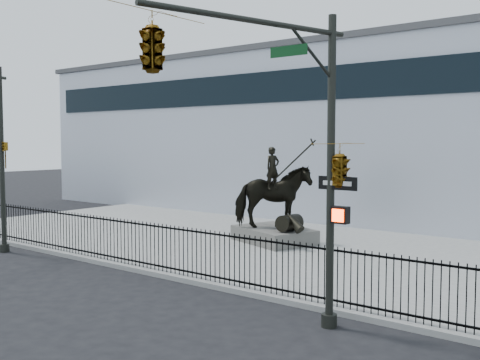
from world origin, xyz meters
The scene contains 7 objects.
ground centered at (0.00, 0.00, 0.00)m, with size 120.00×120.00×0.00m, color black.
plaza centered at (0.00, 7.00, 0.07)m, with size 30.00×12.00×0.15m, color gray.
building centered at (0.00, 20.00, 4.50)m, with size 44.00×14.00×9.00m, color silver.
picket_fence centered at (0.00, 1.25, 0.90)m, with size 22.10×0.10×1.50m.
statue_plinth centered at (0.40, 7.55, 0.45)m, with size 3.15×2.17×0.59m, color #53504C.
equestrian_statue centered at (0.45, 7.53, 1.98)m, with size 3.83×3.06×3.42m.
traffic_signal_right centered at (6.47, -2.00, 4.85)m, with size 2.17×6.86×7.00m.
Camera 1 is at (13.12, -10.91, 4.24)m, focal length 42.00 mm.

